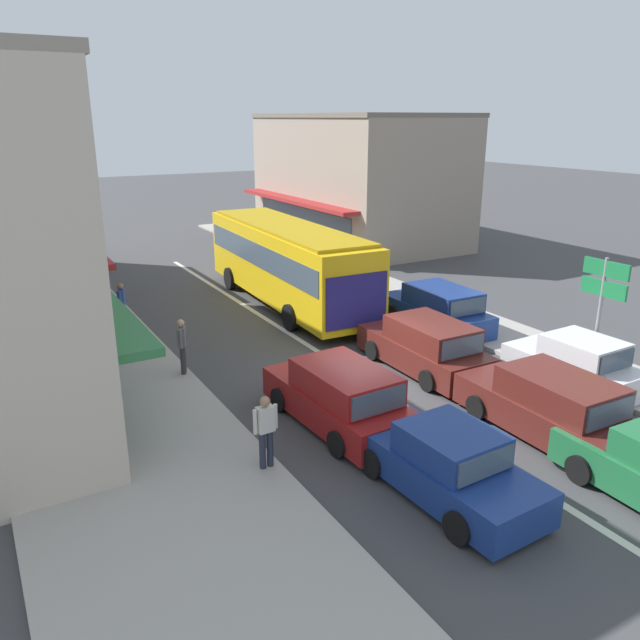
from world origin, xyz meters
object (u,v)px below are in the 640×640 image
at_px(city_bus, 287,259).
at_px(wagon_adjacent_lane_lead, 550,406).
at_px(wagon_adjacent_lane_trail, 340,397).
at_px(parked_hatchback_kerb_front, 575,365).
at_px(sedan_queue_far_back, 447,465).
at_px(pedestrian_far_walker, 122,303).
at_px(parked_wagon_kerb_second, 437,309).
at_px(traffic_light_downstreet, 94,211).
at_px(pedestrian_with_handbag_near, 182,343).
at_px(directional_road_sign, 603,290).
at_px(wagon_queue_gap_filler, 425,347).
at_px(pedestrian_browsing_midblock, 266,427).

bearing_deg(city_bus, wagon_adjacent_lane_lead, -88.22).
xyz_separation_m(wagon_adjacent_lane_trail, parked_hatchback_kerb_front, (6.75, -1.41, -0.04)).
height_order(wagon_adjacent_lane_trail, parked_hatchback_kerb_front, wagon_adjacent_lane_trail).
bearing_deg(sedan_queue_far_back, pedestrian_far_walker, 103.43).
bearing_deg(parked_wagon_kerb_second, traffic_light_downstreet, 118.37).
distance_m(sedan_queue_far_back, pedestrian_far_walker, 13.70).
xyz_separation_m(city_bus, parked_hatchback_kerb_front, (3.13, -11.28, -1.17)).
xyz_separation_m(parked_wagon_kerb_second, pedestrian_with_handbag_near, (-9.17, 0.31, 0.32)).
height_order(traffic_light_downstreet, pedestrian_far_walker, traffic_light_downstreet).
distance_m(city_bus, directional_road_sign, 11.90).
distance_m(wagon_queue_gap_filler, wagon_adjacent_lane_lead, 4.61).
height_order(directional_road_sign, pedestrian_with_handbag_near, directional_road_sign).
height_order(wagon_adjacent_lane_trail, pedestrian_far_walker, pedestrian_far_walker).
bearing_deg(pedestrian_with_handbag_near, wagon_adjacent_lane_trail, -63.67).
distance_m(sedan_queue_far_back, traffic_light_downstreet, 23.94).
bearing_deg(city_bus, pedestrian_with_handbag_near, -139.63).
distance_m(wagon_queue_gap_filler, traffic_light_downstreet, 19.44).
xyz_separation_m(traffic_light_downstreet, pedestrian_browsing_midblock, (-0.80, -21.25, -1.79)).
xyz_separation_m(wagon_adjacent_lane_trail, directional_road_sign, (7.67, -1.30, 1.96)).
xyz_separation_m(wagon_adjacent_lane_lead, traffic_light_downstreet, (-5.69, 23.07, 2.11)).
xyz_separation_m(city_bus, parked_wagon_kerb_second, (3.19, -5.40, -1.14)).
distance_m(parked_wagon_kerb_second, pedestrian_browsing_midblock, 10.82).
bearing_deg(city_bus, wagon_adjacent_lane_trail, -110.17).
bearing_deg(pedestrian_browsing_midblock, traffic_light_downstreet, 87.83).
height_order(city_bus, parked_hatchback_kerb_front, city_bus).
distance_m(wagon_adjacent_lane_lead, traffic_light_downstreet, 23.86).
bearing_deg(wagon_adjacent_lane_trail, wagon_queue_gap_filler, 22.96).
xyz_separation_m(city_bus, wagon_queue_gap_filler, (0.42, -8.15, -1.14)).
height_order(city_bus, directional_road_sign, directional_road_sign).
relative_size(sedan_queue_far_back, pedestrian_browsing_midblock, 2.62).
relative_size(parked_wagon_kerb_second, directional_road_sign, 1.26).
xyz_separation_m(directional_road_sign, pedestrian_far_walker, (-10.57, 11.04, -1.64)).
distance_m(traffic_light_downstreet, directional_road_sign, 23.42).
distance_m(wagon_queue_gap_filler, directional_road_sign, 5.10).
bearing_deg(parked_hatchback_kerb_front, pedestrian_with_handbag_near, 145.82).
relative_size(wagon_adjacent_lane_trail, parked_wagon_kerb_second, 1.00).
bearing_deg(city_bus, parked_hatchback_kerb_front, -74.51).
distance_m(directional_road_sign, pedestrian_far_walker, 15.37).
bearing_deg(pedestrian_with_handbag_near, wagon_queue_gap_filler, -25.56).
relative_size(parked_wagon_kerb_second, pedestrian_browsing_midblock, 2.79).
xyz_separation_m(city_bus, wagon_adjacent_lane_lead, (0.40, -12.76, -1.14)).
xyz_separation_m(traffic_light_downstreet, pedestrian_far_walker, (-1.23, -10.44, -1.79)).
bearing_deg(parked_wagon_kerb_second, sedan_queue_far_back, -129.04).
bearing_deg(wagon_adjacent_lane_trail, pedestrian_far_walker, 106.60).
distance_m(city_bus, parked_wagon_kerb_second, 6.37).
bearing_deg(directional_road_sign, wagon_adjacent_lane_trail, 170.37).
xyz_separation_m(parked_hatchback_kerb_front, directional_road_sign, (0.92, 0.11, 1.99)).
distance_m(traffic_light_downstreet, pedestrian_with_handbag_near, 15.52).
height_order(directional_road_sign, pedestrian_browsing_midblock, directional_road_sign).
bearing_deg(directional_road_sign, pedestrian_browsing_midblock, 178.73).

